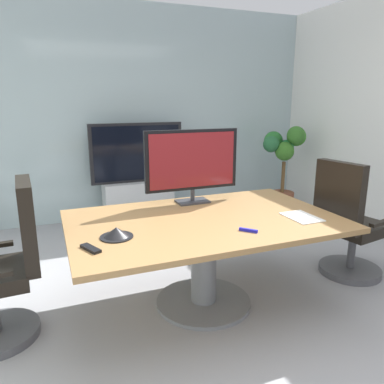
{
  "coord_description": "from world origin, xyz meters",
  "views": [
    {
      "loc": [
        -1.08,
        -2.17,
        1.61
      ],
      "look_at": [
        0.0,
        0.54,
        0.87
      ],
      "focal_mm": 34.6,
      "sensor_mm": 36.0,
      "label": 1
    }
  ],
  "objects_px": {
    "office_chair_left": "(5,275)",
    "remote_control": "(91,248)",
    "tv_monitor": "(192,162)",
    "wall_display_unit": "(138,189)",
    "conference_phone": "(116,233)",
    "potted_plant": "(284,159)",
    "conference_table": "(204,239)",
    "office_chair_right": "(348,229)"
  },
  "relations": [
    {
      "from": "tv_monitor",
      "to": "office_chair_left",
      "type": "bearing_deg",
      "value": -167.29
    },
    {
      "from": "office_chair_left",
      "to": "remote_control",
      "type": "distance_m",
      "value": 0.73
    },
    {
      "from": "office_chair_right",
      "to": "wall_display_unit",
      "type": "height_order",
      "value": "wall_display_unit"
    },
    {
      "from": "remote_control",
      "to": "conference_phone",
      "type": "bearing_deg",
      "value": 15.01
    },
    {
      "from": "remote_control",
      "to": "conference_table",
      "type": "bearing_deg",
      "value": -5.42
    },
    {
      "from": "conference_table",
      "to": "remote_control",
      "type": "distance_m",
      "value": 0.95
    },
    {
      "from": "office_chair_left",
      "to": "office_chair_right",
      "type": "xyz_separation_m",
      "value": [
        2.82,
        -0.16,
        0.0
      ]
    },
    {
      "from": "conference_phone",
      "to": "conference_table",
      "type": "bearing_deg",
      "value": 11.86
    },
    {
      "from": "tv_monitor",
      "to": "conference_phone",
      "type": "distance_m",
      "value": 1.04
    },
    {
      "from": "potted_plant",
      "to": "conference_phone",
      "type": "height_order",
      "value": "potted_plant"
    },
    {
      "from": "tv_monitor",
      "to": "potted_plant",
      "type": "distance_m",
      "value": 2.43
    },
    {
      "from": "tv_monitor",
      "to": "wall_display_unit",
      "type": "distance_m",
      "value": 1.87
    },
    {
      "from": "office_chair_left",
      "to": "wall_display_unit",
      "type": "bearing_deg",
      "value": 142.45
    },
    {
      "from": "potted_plant",
      "to": "conference_phone",
      "type": "distance_m",
      "value": 3.4
    },
    {
      "from": "office_chair_left",
      "to": "conference_phone",
      "type": "distance_m",
      "value": 0.82
    },
    {
      "from": "wall_display_unit",
      "to": "conference_phone",
      "type": "xyz_separation_m",
      "value": [
        -0.71,
        -2.37,
        0.31
      ]
    },
    {
      "from": "office_chair_right",
      "to": "remote_control",
      "type": "relative_size",
      "value": 6.41
    },
    {
      "from": "conference_table",
      "to": "office_chair_left",
      "type": "height_order",
      "value": "office_chair_left"
    },
    {
      "from": "office_chair_right",
      "to": "tv_monitor",
      "type": "xyz_separation_m",
      "value": [
        -1.32,
        0.5,
        0.62
      ]
    },
    {
      "from": "office_chair_right",
      "to": "conference_phone",
      "type": "bearing_deg",
      "value": 83.26
    },
    {
      "from": "tv_monitor",
      "to": "conference_phone",
      "type": "relative_size",
      "value": 3.82
    },
    {
      "from": "office_chair_left",
      "to": "remote_control",
      "type": "relative_size",
      "value": 6.41
    },
    {
      "from": "office_chair_right",
      "to": "conference_phone",
      "type": "xyz_separation_m",
      "value": [
        -2.11,
        -0.11,
        0.29
      ]
    },
    {
      "from": "office_chair_right",
      "to": "wall_display_unit",
      "type": "relative_size",
      "value": 0.83
    },
    {
      "from": "remote_control",
      "to": "wall_display_unit",
      "type": "bearing_deg",
      "value": 46.34
    },
    {
      "from": "office_chair_left",
      "to": "wall_display_unit",
      "type": "height_order",
      "value": "wall_display_unit"
    },
    {
      "from": "wall_display_unit",
      "to": "office_chair_right",
      "type": "bearing_deg",
      "value": -58.36
    },
    {
      "from": "potted_plant",
      "to": "remote_control",
      "type": "bearing_deg",
      "value": -143.63
    },
    {
      "from": "office_chair_right",
      "to": "wall_display_unit",
      "type": "distance_m",
      "value": 2.65
    },
    {
      "from": "office_chair_right",
      "to": "conference_phone",
      "type": "relative_size",
      "value": 4.95
    },
    {
      "from": "potted_plant",
      "to": "conference_table",
      "type": "bearing_deg",
      "value": -137.76
    },
    {
      "from": "office_chair_left",
      "to": "potted_plant",
      "type": "xyz_separation_m",
      "value": [
        3.46,
        1.74,
        0.32
      ]
    },
    {
      "from": "office_chair_left",
      "to": "remote_control",
      "type": "xyz_separation_m",
      "value": [
        0.53,
        -0.42,
        0.27
      ]
    },
    {
      "from": "potted_plant",
      "to": "wall_display_unit",
      "type": "bearing_deg",
      "value": 169.96
    },
    {
      "from": "tv_monitor",
      "to": "wall_display_unit",
      "type": "bearing_deg",
      "value": 92.25
    },
    {
      "from": "conference_table",
      "to": "office_chair_right",
      "type": "relative_size",
      "value": 1.86
    },
    {
      "from": "tv_monitor",
      "to": "wall_display_unit",
      "type": "height_order",
      "value": "tv_monitor"
    },
    {
      "from": "conference_table",
      "to": "tv_monitor",
      "type": "xyz_separation_m",
      "value": [
        0.09,
        0.46,
        0.53
      ]
    },
    {
      "from": "wall_display_unit",
      "to": "conference_phone",
      "type": "relative_size",
      "value": 5.95
    },
    {
      "from": "office_chair_left",
      "to": "potted_plant",
      "type": "bearing_deg",
      "value": 113.35
    },
    {
      "from": "potted_plant",
      "to": "conference_phone",
      "type": "relative_size",
      "value": 5.66
    },
    {
      "from": "office_chair_left",
      "to": "office_chair_right",
      "type": "relative_size",
      "value": 1.0
    }
  ]
}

